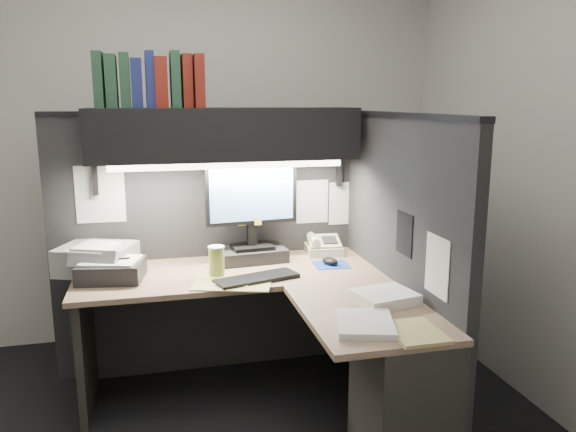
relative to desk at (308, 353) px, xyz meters
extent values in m
cube|color=beige|center=(-0.43, 1.50, 0.91)|extent=(3.50, 0.04, 2.70)
cube|color=beige|center=(-0.43, -1.50, 0.91)|extent=(3.50, 0.04, 2.70)
cube|color=beige|center=(1.32, 0.00, 0.91)|extent=(0.04, 3.00, 2.70)
cube|color=black|center=(-0.40, 0.93, 0.36)|extent=(1.90, 0.06, 1.60)
cube|color=black|center=(0.55, 0.18, 0.36)|extent=(0.06, 1.50, 1.60)
cube|color=#92755D|center=(-0.33, 0.56, 0.27)|extent=(1.70, 0.68, 0.03)
cube|color=#92755D|center=(0.22, -0.20, 0.27)|extent=(0.60, 0.85, 0.03)
cube|color=#282724|center=(-0.33, 0.86, -0.09)|extent=(1.61, 0.02, 0.70)
cube|color=#282724|center=(-1.13, 0.56, -0.09)|extent=(0.04, 0.61, 0.70)
cube|color=#282724|center=(0.32, -0.43, -0.09)|extent=(0.38, 0.40, 0.70)
cube|color=black|center=(-0.30, 0.75, 1.06)|extent=(1.55, 0.34, 0.30)
cylinder|color=white|center=(-0.30, 0.61, 0.89)|extent=(1.32, 0.04, 0.04)
cube|color=black|center=(-0.15, 0.73, 0.33)|extent=(0.42, 0.28, 0.08)
cube|color=black|center=(-0.15, 0.73, 0.45)|extent=(0.06, 0.05, 0.13)
cube|color=black|center=(-0.15, 0.73, 0.70)|extent=(0.56, 0.09, 0.37)
cube|color=#6AA1E8|center=(-0.15, 0.71, 0.70)|extent=(0.51, 0.05, 0.32)
cube|color=black|center=(-0.20, 0.35, 0.30)|extent=(0.49, 0.28, 0.02)
cube|color=navy|center=(0.29, 0.53, 0.29)|extent=(0.22, 0.20, 0.00)
ellipsoid|color=black|center=(0.28, 0.53, 0.31)|extent=(0.11, 0.13, 0.04)
cube|color=#BAB38F|center=(0.32, 0.79, 0.33)|extent=(0.24, 0.25, 0.09)
cylinder|color=#C2C44E|center=(-0.40, 0.48, 0.37)|extent=(0.10, 0.10, 0.16)
cube|color=gray|center=(-1.05, 0.72, 0.36)|extent=(0.48, 0.45, 0.15)
cube|color=black|center=(-0.96, 0.55, 0.34)|extent=(0.38, 0.33, 0.10)
cube|color=tan|center=(-0.33, 0.32, 0.29)|extent=(0.47, 0.38, 0.01)
cube|color=white|center=(0.34, -0.13, 0.31)|extent=(0.32, 0.28, 0.05)
cube|color=white|center=(0.14, -0.39, 0.30)|extent=(0.31, 0.35, 0.03)
cube|color=tan|center=(0.32, -0.51, 0.29)|extent=(0.21, 0.27, 0.02)
cube|color=#21432D|center=(-0.98, 0.74, 1.35)|extent=(0.05, 0.22, 0.29)
cube|color=#21432D|center=(-0.91, 0.76, 1.35)|extent=(0.06, 0.22, 0.28)
cube|color=#21432D|center=(-0.84, 0.77, 1.35)|extent=(0.05, 0.22, 0.29)
cube|color=navy|center=(-0.78, 0.77, 1.34)|extent=(0.06, 0.22, 0.26)
cube|color=navy|center=(-0.71, 0.75, 1.36)|extent=(0.05, 0.22, 0.30)
cube|color=maroon|center=(-0.65, 0.74, 1.34)|extent=(0.07, 0.22, 0.27)
cube|color=#21432D|center=(-0.57, 0.75, 1.36)|extent=(0.05, 0.22, 0.31)
cube|color=maroon|center=(-0.51, 0.77, 1.35)|extent=(0.06, 0.22, 0.29)
cube|color=maroon|center=(-0.44, 0.74, 1.35)|extent=(0.05, 0.22, 0.29)
cube|color=white|center=(0.27, 0.90, 0.61)|extent=(0.21, 0.00, 0.28)
cube|color=white|center=(0.49, 0.90, 0.59)|extent=(0.21, 0.00, 0.28)
cube|color=white|center=(-1.03, 0.90, 0.71)|extent=(0.28, 0.00, 0.34)
cube|color=black|center=(0.52, 0.05, 0.58)|extent=(0.00, 0.18, 0.22)
cube|color=white|center=(0.52, -0.30, 0.51)|extent=(0.00, 0.21, 0.28)
camera|label=1|loc=(-0.72, -2.53, 1.25)|focal=35.00mm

